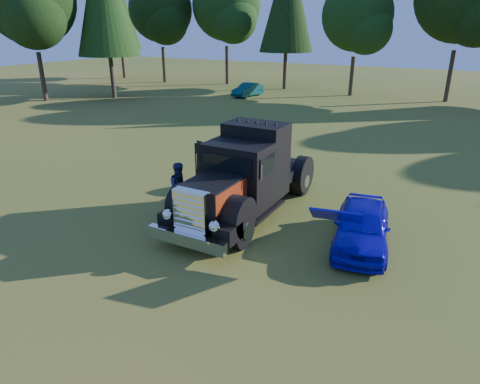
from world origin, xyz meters
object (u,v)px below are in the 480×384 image
at_px(diamond_t_truck, 244,179).
at_px(hotrod_coupe, 362,225).
at_px(distant_teal_car, 248,90).
at_px(spectator_near, 214,180).
at_px(spectator_far, 180,189).

relative_size(diamond_t_truck, hotrod_coupe, 1.68).
bearing_deg(distant_teal_car, hotrod_coupe, -48.71).
relative_size(hotrod_coupe, spectator_near, 2.38).
distance_m(spectator_near, spectator_far, 1.42).
bearing_deg(spectator_near, distant_teal_car, 14.76).
relative_size(spectator_near, spectator_far, 0.99).
xyz_separation_m(diamond_t_truck, spectator_far, (-1.92, -0.95, -0.37)).
bearing_deg(spectator_near, hotrod_coupe, -107.36).
bearing_deg(hotrod_coupe, spectator_far, -173.77).
xyz_separation_m(diamond_t_truck, hotrod_coupe, (4.06, -0.30, -0.63)).
bearing_deg(distant_teal_car, spectator_near, -58.19).
distance_m(diamond_t_truck, hotrod_coupe, 4.12).
distance_m(hotrod_coupe, spectator_near, 5.50).
height_order(hotrod_coupe, distant_teal_car, hotrod_coupe).
xyz_separation_m(spectator_far, distant_teal_car, (-10.08, 23.92, -0.32)).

